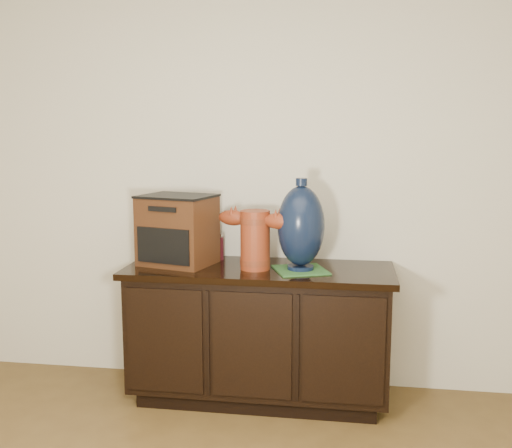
% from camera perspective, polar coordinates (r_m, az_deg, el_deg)
% --- Properties ---
extents(room, '(5.00, 5.00, 5.00)m').
position_cam_1_polar(room, '(1.06, -17.59, -2.06)').
color(room, brown).
rests_on(room, ground).
extents(sideboard, '(1.46, 0.56, 0.75)m').
position_cam_1_polar(sideboard, '(3.38, 0.31, -10.25)').
color(sideboard, black).
rests_on(sideboard, ground).
extents(terracotta_vessel, '(0.45, 0.22, 0.32)m').
position_cam_1_polar(terracotta_vessel, '(3.21, -0.08, -1.17)').
color(terracotta_vessel, maroon).
rests_on(terracotta_vessel, sideboard).
extents(tv_radio, '(0.45, 0.40, 0.39)m').
position_cam_1_polar(tv_radio, '(3.36, -7.48, -0.55)').
color(tv_radio, '#3E200F').
rests_on(tv_radio, sideboard).
extents(green_mat, '(0.34, 0.34, 0.01)m').
position_cam_1_polar(green_mat, '(3.21, 4.25, -4.38)').
color(green_mat, '#2E602B').
rests_on(green_mat, sideboard).
extents(lamp_base, '(0.32, 0.32, 0.49)m').
position_cam_1_polar(lamp_base, '(3.17, 4.30, -0.23)').
color(lamp_base, black).
rests_on(lamp_base, green_mat).
extents(spray_can, '(0.05, 0.05, 0.16)m').
position_cam_1_polar(spray_can, '(3.47, -3.54, -2.16)').
color(spray_can, maroon).
rests_on(spray_can, sideboard).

